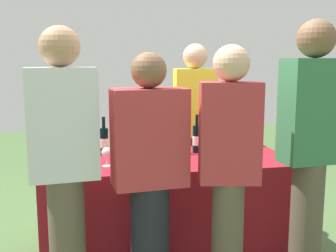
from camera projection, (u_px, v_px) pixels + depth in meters
ground_plane at (168, 252)px, 3.24m from camera, size 12.00×12.00×0.00m
tasting_table at (168, 206)px, 3.18m from camera, size 1.85×0.82×0.76m
wine_bottle_0 at (73, 144)px, 3.10m from camera, size 0.07×0.07×0.30m
wine_bottle_1 at (104, 141)px, 3.22m from camera, size 0.07×0.07×0.30m
wine_bottle_2 at (123, 143)px, 3.15m from camera, size 0.07×0.07×0.31m
wine_bottle_3 at (141, 141)px, 3.17m from camera, size 0.07×0.07×0.33m
wine_bottle_4 at (155, 139)px, 3.28m from camera, size 0.08×0.08×0.33m
wine_bottle_5 at (172, 139)px, 3.28m from camera, size 0.07×0.07×0.33m
wine_bottle_6 at (197, 139)px, 3.30m from camera, size 0.07×0.07×0.31m
wine_bottle_7 at (220, 137)px, 3.39m from camera, size 0.07×0.07×0.31m
wine_glass_0 at (107, 153)px, 2.87m from camera, size 0.07×0.07×0.14m
wine_glass_1 at (131, 152)px, 2.88m from camera, size 0.06×0.06×0.14m
wine_glass_2 at (164, 148)px, 3.03m from camera, size 0.06×0.06×0.13m
wine_glass_3 at (223, 146)px, 3.08m from camera, size 0.07×0.07×0.14m
wine_glass_4 at (237, 146)px, 3.12m from camera, size 0.07×0.07×0.13m
server_pouring at (195, 126)px, 3.74m from camera, size 0.38×0.22×1.65m
guest_0 at (64, 163)px, 2.33m from camera, size 0.41×0.25×1.69m
guest_1 at (150, 175)px, 2.43m from camera, size 0.45×0.28×1.55m
guest_2 at (229, 167)px, 2.42m from camera, size 0.38×0.26×1.59m
guest_3 at (310, 146)px, 2.57m from camera, size 0.39×0.24×1.75m
menu_board at (66, 174)px, 3.95m from camera, size 0.49×0.05×0.83m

